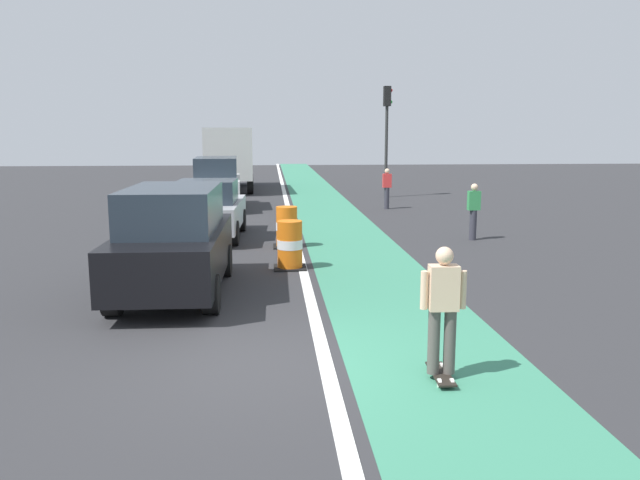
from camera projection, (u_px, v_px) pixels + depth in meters
name	position (u px, v px, depth m)	size (l,w,h in m)	color
ground_plane	(258.00, 361.00, 8.53)	(100.00, 100.00, 0.00)	#2D2D30
bike_lane_strip	(339.00, 227.00, 20.51)	(2.50, 80.00, 0.01)	#387F60
lane_divider_stripe	(293.00, 227.00, 20.39)	(0.20, 80.00, 0.01)	silver
skateboarder_on_lane	(443.00, 309.00, 7.78)	(0.57, 0.81, 1.69)	black
parked_suv_nearest	(174.00, 240.00, 11.94)	(1.96, 4.62, 2.04)	black
parked_sedan_second	(208.00, 210.00, 18.22)	(2.03, 4.16, 1.70)	#9EA0A5
parked_suv_third	(217.00, 183.00, 25.29)	(2.08, 4.68, 2.04)	silver
traffic_barrel_front	(290.00, 245.00, 14.21)	(0.73, 0.73, 1.09)	orange
traffic_barrel_mid	(287.00, 227.00, 16.87)	(0.73, 0.73, 1.09)	orange
delivery_truck_down_block	(230.00, 155.00, 33.02)	(2.59, 7.68, 3.23)	beige
traffic_light_corner	(387.00, 122.00, 29.16)	(0.41, 0.32, 5.10)	#2D2D2D
pedestrian_crossing	(474.00, 210.00, 17.92)	(0.34, 0.20, 1.61)	#33333D
pedestrian_waiting	(387.00, 187.00, 25.11)	(0.34, 0.20, 1.61)	#33333D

